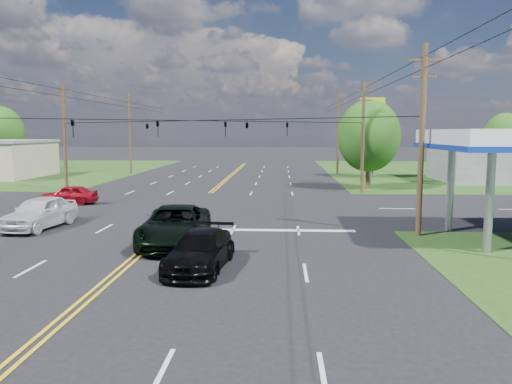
# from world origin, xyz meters

# --- Properties ---
(ground) EXTENTS (280.00, 280.00, 0.00)m
(ground) POSITION_xyz_m (0.00, 12.00, 0.00)
(ground) COLOR black
(ground) RESTS_ON ground
(grass_ne) EXTENTS (46.00, 48.00, 0.03)m
(grass_ne) POSITION_xyz_m (35.00, 44.00, 0.00)
(grass_ne) COLOR #254215
(grass_ne) RESTS_ON ground
(stop_bar) EXTENTS (10.00, 0.50, 0.02)m
(stop_bar) POSITION_xyz_m (5.00, 4.00, 0.00)
(stop_bar) COLOR silver
(stop_bar) RESTS_ON ground
(retail_ne) EXTENTS (14.00, 10.00, 4.40)m
(retail_ne) POSITION_xyz_m (30.00, 32.00, 2.20)
(retail_ne) COLOR slate
(retail_ne) RESTS_ON ground
(pole_se) EXTENTS (1.60, 0.28, 9.50)m
(pole_se) POSITION_xyz_m (13.00, 3.00, 4.92)
(pole_se) COLOR #442D1C
(pole_se) RESTS_ON ground
(pole_nw) EXTENTS (1.60, 0.28, 9.50)m
(pole_nw) POSITION_xyz_m (-13.00, 21.00, 4.92)
(pole_nw) COLOR #442D1C
(pole_nw) RESTS_ON ground
(pole_ne) EXTENTS (1.60, 0.28, 9.50)m
(pole_ne) POSITION_xyz_m (13.00, 21.00, 4.92)
(pole_ne) COLOR #442D1C
(pole_ne) RESTS_ON ground
(pole_left_far) EXTENTS (1.60, 0.28, 10.00)m
(pole_left_far) POSITION_xyz_m (-13.00, 40.00, 5.17)
(pole_left_far) COLOR #442D1C
(pole_left_far) RESTS_ON ground
(pole_right_far) EXTENTS (1.60, 0.28, 10.00)m
(pole_right_far) POSITION_xyz_m (13.00, 40.00, 5.17)
(pole_right_far) COLOR #442D1C
(pole_right_far) RESTS_ON ground
(span_wire_signals) EXTENTS (26.00, 18.00, 1.13)m
(span_wire_signals) POSITION_xyz_m (0.00, 12.00, 6.00)
(span_wire_signals) COLOR black
(span_wire_signals) RESTS_ON ground
(power_lines) EXTENTS (26.04, 100.00, 0.64)m
(power_lines) POSITION_xyz_m (0.00, 10.00, 8.60)
(power_lines) COLOR black
(power_lines) RESTS_ON ground
(tree_right_a) EXTENTS (5.70, 5.70, 8.18)m
(tree_right_a) POSITION_xyz_m (14.00, 24.00, 4.87)
(tree_right_a) COLOR #442D1C
(tree_right_a) RESTS_ON ground
(tree_right_b) EXTENTS (4.94, 4.94, 7.09)m
(tree_right_b) POSITION_xyz_m (16.50, 36.00, 4.22)
(tree_right_b) COLOR #442D1C
(tree_right_b) RESTS_ON ground
(tree_far_l) EXTENTS (6.08, 6.08, 8.72)m
(tree_far_l) POSITION_xyz_m (-32.00, 44.00, 5.19)
(tree_far_l) COLOR #442D1C
(tree_far_l) RESTS_ON ground
(tree_far_r) EXTENTS (5.32, 5.32, 7.63)m
(tree_far_r) POSITION_xyz_m (34.00, 42.00, 4.54)
(tree_far_r) COLOR #442D1C
(tree_far_r) RESTS_ON ground
(pickup_dkgreen) EXTENTS (3.46, 6.65, 1.79)m
(pickup_dkgreen) POSITION_xyz_m (1.16, 0.44, 0.89)
(pickup_dkgreen) COLOR black
(pickup_dkgreen) RESTS_ON ground
(suv_black) EXTENTS (2.46, 5.15, 1.45)m
(suv_black) POSITION_xyz_m (3.00, -3.63, 0.72)
(suv_black) COLOR black
(suv_black) RESTS_ON ground
(pickup_white) EXTENTS (2.72, 5.39, 1.76)m
(pickup_white) POSITION_xyz_m (-7.07, 4.00, 0.88)
(pickup_white) COLOR silver
(pickup_white) RESTS_ON ground
(sedan_red) EXTENTS (4.21, 2.01, 1.39)m
(sedan_red) POSITION_xyz_m (-9.38, 13.00, 0.69)
(sedan_red) COLOR maroon
(sedan_red) RESTS_ON ground
(polesign_ne) EXTENTS (2.35, 0.72, 8.54)m
(polesign_ne) POSITION_xyz_m (14.87, 27.35, 6.73)
(polesign_ne) COLOR #A5A5AA
(polesign_ne) RESTS_ON ground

